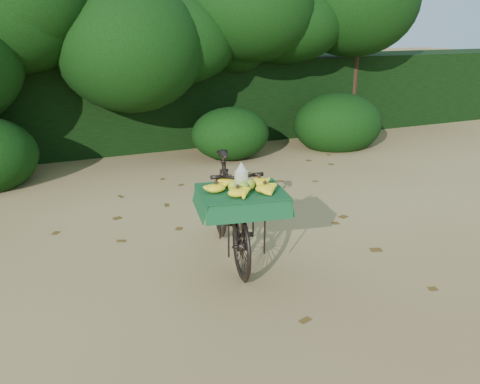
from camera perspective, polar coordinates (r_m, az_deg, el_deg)
name	(u,v)px	position (r m, az deg, el deg)	size (l,w,h in m)	color
ground	(258,260)	(5.81, 2.00, -7.67)	(80.00, 80.00, 0.00)	tan
vendor_bicycle	(230,207)	(5.67, -1.15, -1.71)	(1.05, 2.02, 1.18)	black
hedge_backdrop	(130,104)	(11.34, -12.24, 9.65)	(26.00, 1.80, 1.80)	black
tree_row	(101,54)	(10.33, -15.31, 14.75)	(14.50, 2.00, 4.00)	black
bush_clumps	(182,141)	(9.64, -6.57, 5.72)	(8.80, 1.70, 0.90)	black
leaf_litter	(235,239)	(6.34, -0.59, -5.27)	(7.00, 7.30, 0.01)	#503915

